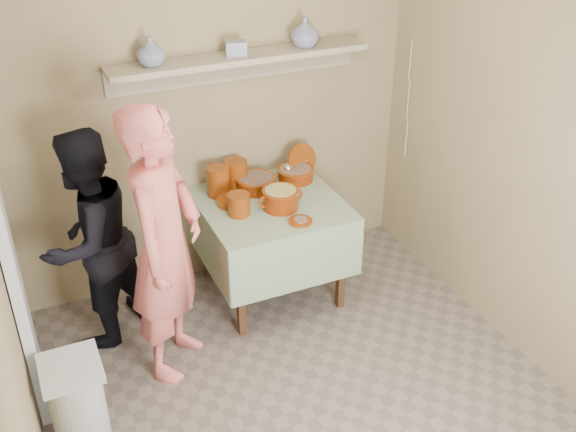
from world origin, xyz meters
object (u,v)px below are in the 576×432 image
person_cook (165,246)px  trash_bin (77,402)px  serving_table (270,216)px  person_helper (89,241)px  cazuela_rice (281,197)px

person_cook → trash_bin: (-0.67, -0.42, -0.60)m
serving_table → trash_bin: 1.80m
person_helper → trash_bin: (-0.29, -0.89, -0.47)m
person_helper → cazuela_rice: (1.27, -0.13, 0.10)m
person_cook → trash_bin: bearing=158.3°
person_helper → cazuela_rice: person_helper is taller
person_helper → trash_bin: person_helper is taller
serving_table → trash_bin: size_ratio=1.74×
person_cook → cazuela_rice: person_cook is taller
person_helper → serving_table: 1.25m
person_cook → cazuela_rice: (0.89, 0.34, -0.04)m
person_cook → trash_bin: 1.00m
cazuela_rice → trash_bin: size_ratio=0.59×
person_cook → person_helper: 0.62m
person_helper → trash_bin: size_ratio=2.68×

